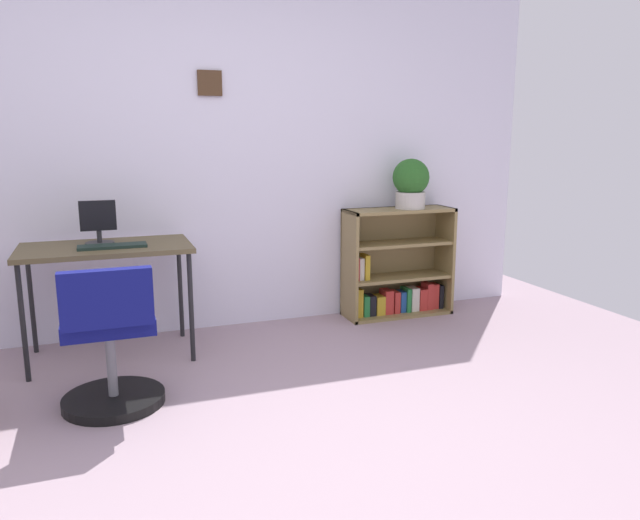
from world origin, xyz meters
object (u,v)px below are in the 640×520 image
Objects in this scene: desk at (106,255)px; monitor at (98,224)px; keyboard at (112,246)px; potted_plant_on_shelf at (411,183)px; office_chair at (110,346)px; bookshelf_low at (395,270)px.

monitor reaches higher than desk.
potted_plant_on_shelf is at bearing 7.24° from keyboard.
monitor is 2.24m from potted_plant_on_shelf.
keyboard is at bearing -65.10° from desk.
potted_plant_on_shelf reaches higher than office_chair.
desk is 0.85m from office_chair.
monitor is 0.73× the size of potted_plant_on_shelf.
desk is at bearing -62.81° from monitor.
potted_plant_on_shelf reaches higher than keyboard.
potted_plant_on_shelf is (2.22, 0.98, 0.69)m from office_chair.
desk is at bearing 114.90° from keyboard.
desk is 2.15m from bookshelf_low.
potted_plant_on_shelf is at bearing 3.32° from monitor.
office_chair is 2.52m from potted_plant_on_shelf.
monitor is 0.35× the size of office_chair.
keyboard is at bearing -64.14° from monitor.
potted_plant_on_shelf is at bearing 23.87° from office_chair.
desk is 2.70× the size of potted_plant_on_shelf.
monitor is at bearing -176.68° from potted_plant_on_shelf.
keyboard is 0.51× the size of office_chair.
office_chair is at bearing -154.10° from bookshelf_low.
keyboard is 2.13m from bookshelf_low.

